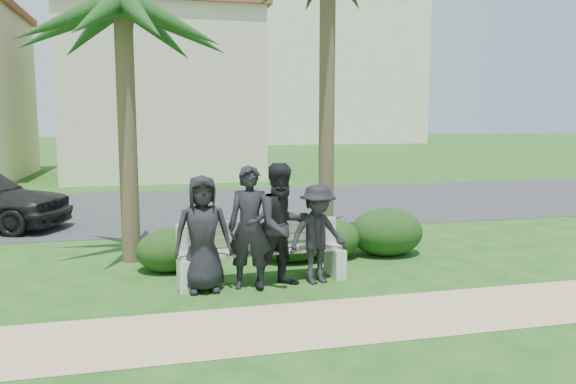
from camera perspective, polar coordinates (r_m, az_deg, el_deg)
name	(u,v)px	position (r m, az deg, el deg)	size (l,w,h in m)	color
ground	(264,284)	(8.80, -2.42, -9.30)	(160.00, 160.00, 0.00)	#1A4614
footpath	(293,325)	(7.14, 0.55, -13.35)	(30.00, 1.60, 0.01)	tan
asphalt_street	(210,206)	(16.54, -7.96, -1.46)	(160.00, 8.00, 0.01)	#2D2D30
stucco_bldg_right	(163,94)	(26.30, -12.63, 9.70)	(8.40, 8.40, 7.30)	beige
hotel_tower	(288,22)	(66.08, -0.01, 16.88)	(26.00, 18.00, 37.30)	beige
park_bench	(262,255)	(8.85, -2.70, -6.46)	(2.62, 0.68, 0.91)	gray
man_a	(203,234)	(8.33, -8.67, -4.21)	(0.84, 0.55, 1.73)	black
man_b	(250,228)	(8.40, -3.85, -3.62)	(0.68, 0.44, 1.85)	black
man_c	(283,225)	(8.45, -0.53, -3.42)	(0.92, 0.71, 1.89)	black
man_d	(318,234)	(8.69, 3.02, -4.29)	(0.99, 0.57, 1.54)	black
hedge_b	(170,249)	(9.66, -11.90, -5.70)	(1.12, 0.93, 0.73)	black
hedge_c	(172,246)	(10.06, -11.74, -5.43)	(0.99, 0.81, 0.64)	black
hedge_d	(292,237)	(10.12, 0.38, -4.55)	(1.33, 1.10, 0.87)	black
hedge_e	(329,237)	(10.34, 4.22, -4.63)	(1.16, 0.96, 0.75)	black
hedge_f	(386,231)	(10.73, 9.97, -3.88)	(1.39, 1.14, 0.90)	black
palm_left	(123,8)	(10.41, -16.45, 17.49)	(3.00, 3.00, 5.37)	brown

